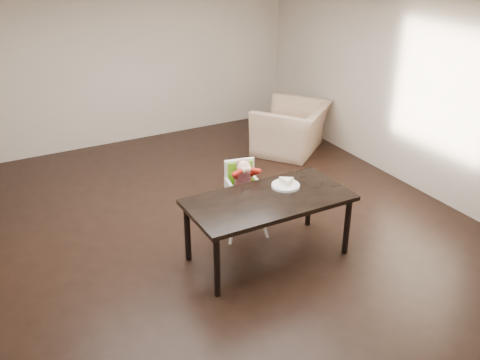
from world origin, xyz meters
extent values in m
plane|color=black|center=(0.00, 0.00, 0.00)|extent=(7.00, 7.00, 0.00)
cube|color=#C1B3A0|center=(0.00, 3.50, 1.35)|extent=(6.00, 0.02, 2.70)
cube|color=#C1B3A0|center=(0.00, -3.50, 1.35)|extent=(6.00, 0.02, 2.70)
cube|color=#C1B3A0|center=(3.00, 0.00, 1.35)|extent=(0.02, 7.00, 2.70)
cube|color=white|center=(0.00, 0.00, 2.70)|extent=(6.00, 7.00, 0.02)
cube|color=black|center=(0.22, -0.79, 0.72)|extent=(1.80, 0.90, 0.05)
cylinder|color=black|center=(-0.60, -1.16, 0.35)|extent=(0.07, 0.07, 0.70)
cylinder|color=black|center=(1.04, -1.16, 0.35)|extent=(0.07, 0.07, 0.70)
cylinder|color=black|center=(-0.60, -0.42, 0.35)|extent=(0.07, 0.07, 0.70)
cylinder|color=black|center=(1.04, -0.42, 0.35)|extent=(0.07, 0.07, 0.70)
cylinder|color=white|center=(0.02, -0.31, 0.25)|extent=(0.04, 0.04, 0.51)
cylinder|color=white|center=(0.38, -0.38, 0.25)|extent=(0.04, 0.04, 0.51)
cylinder|color=white|center=(0.09, 0.04, 0.25)|extent=(0.04, 0.04, 0.51)
cylinder|color=white|center=(0.45, -0.02, 0.25)|extent=(0.04, 0.04, 0.51)
cube|color=white|center=(0.24, -0.17, 0.51)|extent=(0.42, 0.39, 0.05)
cube|color=#61BA17|center=(0.24, -0.17, 0.54)|extent=(0.34, 0.32, 0.03)
cube|color=white|center=(0.26, -0.03, 0.72)|extent=(0.37, 0.11, 0.38)
cube|color=#61BA17|center=(0.26, -0.06, 0.71)|extent=(0.31, 0.08, 0.35)
cube|color=black|center=(0.19, -0.11, 0.71)|extent=(0.06, 0.17, 0.02)
cube|color=black|center=(0.30, -0.14, 0.71)|extent=(0.06, 0.17, 0.02)
cylinder|color=#A6131C|center=(0.24, -0.17, 0.68)|extent=(0.24, 0.24, 0.25)
sphere|color=beige|center=(0.23, -0.19, 0.88)|extent=(0.19, 0.19, 0.16)
ellipsoid|color=brown|center=(0.24, -0.16, 0.90)|extent=(0.19, 0.19, 0.13)
sphere|color=beige|center=(0.18, -0.27, 0.88)|extent=(0.09, 0.09, 0.07)
sphere|color=beige|center=(0.25, -0.28, 0.88)|extent=(0.09, 0.09, 0.07)
cylinder|color=white|center=(0.53, -0.64, 0.76)|extent=(0.35, 0.35, 0.02)
torus|color=white|center=(0.53, -0.64, 0.78)|extent=(0.35, 0.35, 0.02)
imported|color=tan|center=(2.20, 1.74, 0.52)|extent=(1.42, 1.35, 1.05)
camera|label=1|loc=(-2.52, -5.16, 3.44)|focal=40.00mm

